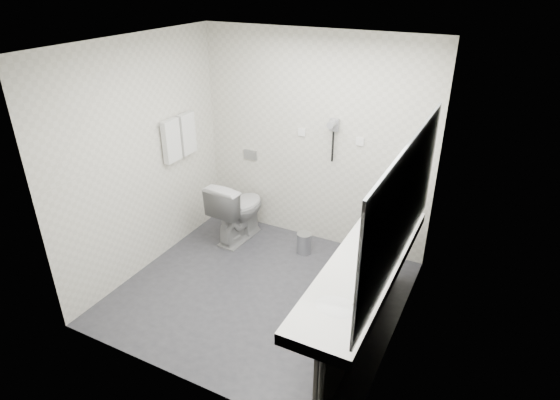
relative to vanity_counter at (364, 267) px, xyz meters
The scene contains 32 objects.
floor 1.39m from the vanity_counter, 169.92° to the left, with size 2.80×2.80×0.00m, color #2E2E34.
ceiling 2.05m from the vanity_counter, 169.92° to the left, with size 2.80×2.80×0.00m, color silver.
wall_back 1.93m from the vanity_counter, 126.87° to the left, with size 2.80×2.80×0.00m, color silver.
wall_front 1.64m from the vanity_counter, 135.64° to the right, with size 2.80×2.80×0.00m, color silver.
wall_left 2.57m from the vanity_counter, behind, with size 2.60×2.60×0.00m, color silver.
wall_right 0.56m from the vanity_counter, 36.03° to the left, with size 2.60×2.60×0.00m, color silver.
vanity_counter is the anchor object (origin of this frame).
vanity_panel 0.43m from the vanity_counter, ahead, with size 0.03×2.15×0.75m, color gray.
vanity_post_near 1.12m from the vanity_counter, 86.97° to the right, with size 0.06×0.06×0.75m, color silver.
vanity_post_far 1.12m from the vanity_counter, 86.97° to the left, with size 0.06×0.06×0.75m, color silver.
mirror 0.70m from the vanity_counter, ahead, with size 0.02×2.20×1.05m, color #B2BCC6.
basin_near 0.65m from the vanity_counter, 90.00° to the right, with size 0.40×0.31×0.05m, color white.
basin_far 0.65m from the vanity_counter, 90.00° to the left, with size 0.40×0.31×0.05m, color white.
faucet_near 0.69m from the vanity_counter, 73.30° to the right, with size 0.04×0.04×0.15m, color silver.
faucet_far 0.69m from the vanity_counter, 73.30° to the left, with size 0.04×0.04×0.15m, color silver.
soap_bottle_a 0.12m from the vanity_counter, 98.45° to the left, with size 0.05×0.05×0.11m, color beige.
soap_bottle_b 0.16m from the vanity_counter, 52.94° to the left, with size 0.07×0.07×0.09m, color beige.
soap_bottle_c 0.19m from the vanity_counter, 86.15° to the right, with size 0.05×0.05×0.13m, color beige.
glass_left 0.30m from the vanity_counter, 39.24° to the left, with size 0.06×0.06×0.11m, color silver.
glass_right 0.43m from the vanity_counter, 78.01° to the left, with size 0.06×0.06×0.10m, color silver.
toilet 2.22m from the vanity_counter, 151.29° to the left, with size 0.45×0.79×0.80m, color white.
flush_plate 2.48m from the vanity_counter, 143.06° to the left, with size 0.18×0.02×0.12m, color #B2B5BA.
pedal_bin 1.66m from the vanity_counter, 133.41° to the left, with size 0.18×0.18×0.25m, color #B2B5BA.
bin_lid 1.61m from the vanity_counter, 133.41° to the left, with size 0.18×0.18×0.01m, color #B2B5BA.
towel_rail 2.69m from the vanity_counter, 163.14° to the left, with size 0.02×0.02×0.62m, color silver.
towel_near 2.59m from the vanity_counter, 166.10° to the left, with size 0.07×0.24×0.48m, color silver.
towel_far 2.67m from the vanity_counter, 160.15° to the left, with size 0.07×0.24×0.48m, color silver.
dryer_cradle 1.85m from the vanity_counter, 120.76° to the left, with size 0.10×0.04×0.14m, color gray.
dryer_barrel 1.81m from the vanity_counter, 122.01° to the left, with size 0.08×0.08×0.14m, color gray.
dryer_cord 1.76m from the vanity_counter, 121.02° to the left, with size 0.02×0.02×0.35m, color black.
switch_plate_a 2.04m from the vanity_counter, 130.59° to the left, with size 0.09×0.02×0.09m, color white.
switch_plate_b 1.69m from the vanity_counter, 111.13° to the left, with size 0.09×0.02×0.09m, color white.
Camera 1 is at (1.98, -3.42, 3.07)m, focal length 29.96 mm.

